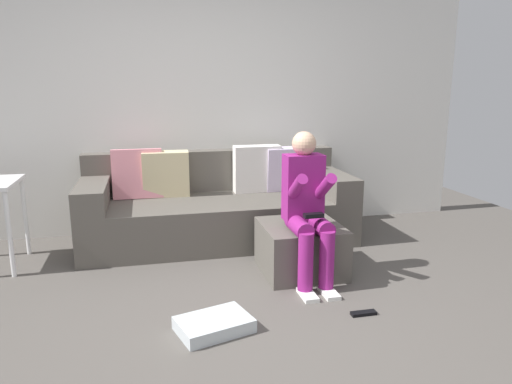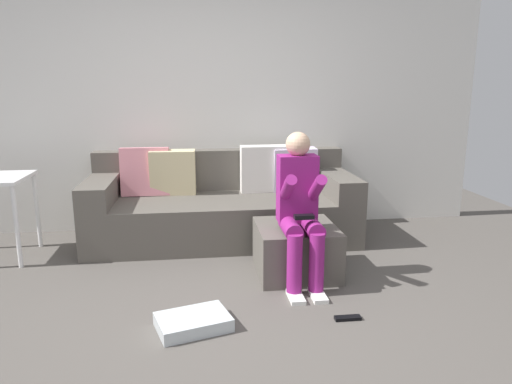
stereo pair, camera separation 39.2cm
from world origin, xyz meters
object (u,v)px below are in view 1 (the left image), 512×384
(storage_bin, at_px, (214,325))
(remote_near_ottoman, at_px, (364,313))
(couch_sectional, at_px, (217,206))
(ottoman, at_px, (301,248))
(person_seated, at_px, (307,205))

(storage_bin, xyz_separation_m, remote_near_ottoman, (0.97, -0.02, -0.03))
(couch_sectional, distance_m, storage_bin, 1.79)
(ottoman, relative_size, storage_bin, 1.44)
(couch_sectional, height_order, remote_near_ottoman, couch_sectional)
(ottoman, bearing_deg, person_seated, -95.57)
(person_seated, xyz_separation_m, storage_bin, (-0.79, -0.59, -0.56))
(remote_near_ottoman, bearing_deg, couch_sectional, 111.40)
(ottoman, bearing_deg, couch_sectional, 118.00)
(couch_sectional, relative_size, ottoman, 4.00)
(couch_sectional, xyz_separation_m, storage_bin, (-0.29, -1.74, -0.28))
(ottoman, distance_m, storage_bin, 1.13)
(storage_bin, bearing_deg, ottoman, 43.93)
(person_seated, bearing_deg, remote_near_ottoman, -73.12)
(person_seated, height_order, storage_bin, person_seated)
(person_seated, relative_size, remote_near_ottoman, 6.68)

